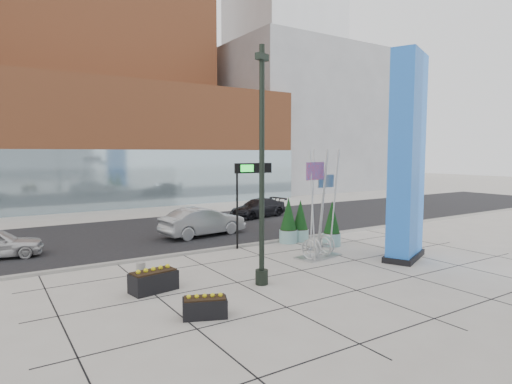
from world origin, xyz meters
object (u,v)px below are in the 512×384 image
blue_pylon (407,161)px  car_silver_mid (203,222)px  public_art_sculpture (319,229)px  overhead_street_sign (250,175)px  concrete_bollard (141,271)px  lamp_post (262,189)px

blue_pylon → car_silver_mid: (-5.27, 9.66, -3.56)m
car_silver_mid → blue_pylon: bearing=-158.9°
car_silver_mid → public_art_sculpture: bearing=-170.6°
car_silver_mid → overhead_street_sign: bearing=-177.4°
public_art_sculpture → overhead_street_sign: bearing=104.8°
public_art_sculpture → concrete_bollard: (-7.94, 0.82, -0.94)m
blue_pylon → car_silver_mid: blue_pylon is taller
public_art_sculpture → lamp_post: bearing=-165.1°
blue_pylon → concrete_bollard: (-10.96, 3.11, -4.03)m
blue_pylon → overhead_street_sign: size_ratio=2.14×
public_art_sculpture → concrete_bollard: 8.03m
blue_pylon → car_silver_mid: bearing=94.5°
public_art_sculpture → car_silver_mid: 7.72m
blue_pylon → public_art_sculpture: blue_pylon is taller
blue_pylon → concrete_bollard: 12.08m
car_silver_mid → lamp_post: bearing=159.3°
overhead_street_sign → blue_pylon: bearing=-46.4°
overhead_street_sign → lamp_post: bearing=-112.8°
public_art_sculpture → overhead_street_sign: public_art_sculpture is taller
lamp_post → overhead_street_sign: lamp_post is taller
concrete_bollard → lamp_post: bearing=-38.6°
overhead_street_sign → concrete_bollard: bearing=-152.5°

